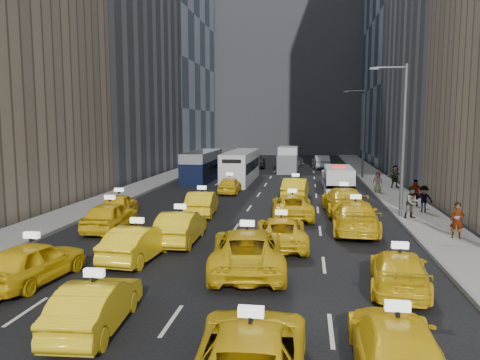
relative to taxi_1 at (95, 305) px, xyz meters
The scene contains 41 objects.
ground 5.22m from the taxi_1, 68.54° to the left, with size 160.00×160.00×0.00m, color black.
sidewalk_west 31.04m from the taxi_1, 106.10° to the left, with size 3.00×90.00×0.15m, color gray.
sidewalk_east 32.30m from the taxi_1, 67.43° to the left, with size 3.00×90.00×0.15m, color gray.
curb_west 30.67m from the taxi_1, 103.49° to the left, with size 0.15×90.00×0.18m, color slate.
curb_east 31.77m from the taxi_1, 69.84° to the left, with size 0.15×90.00×0.18m, color slate.
building_west_far 64.95m from the taxi_1, 107.55° to the left, with size 16.00×22.00×42.00m, color #2D3847.
building_backdrop 79.23m from the taxi_1, 88.59° to the left, with size 30.00×12.00×40.00m, color slate.
streetlight_near 20.58m from the taxi_1, 56.63° to the left, with size 2.15×0.22×9.00m.
streetlight_far 38.68m from the taxi_1, 73.26° to the left, with size 2.15×0.22×9.00m.
taxi_1 is the anchor object (origin of this frame).
taxi_2 5.06m from the taxi_1, 25.78° to the right, with size 2.42×5.24×1.46m, color yellow.
taxi_3 7.81m from the taxi_1, ahead, with size 1.93×4.75×1.38m, color yellow.
taxi_4 5.04m from the taxi_1, 140.03° to the left, with size 1.77×4.41×1.50m, color yellow.
taxi_5 6.55m from the taxi_1, 100.59° to the left, with size 1.53×4.39×1.45m, color yellow.
taxi_6 6.65m from the taxi_1, 58.66° to the left, with size 2.70×5.86×1.63m, color yellow.
taxi_7 9.82m from the taxi_1, 26.26° to the left, with size 1.86×4.59×1.33m, color yellow.
taxi_8 12.23m from the taxi_1, 111.80° to the left, with size 1.82×4.54×1.55m, color yellow.
taxi_9 9.42m from the taxi_1, 91.24° to the left, with size 1.61×4.61×1.52m, color yellow.
taxi_10 10.47m from the taxi_1, 64.31° to the left, with size 2.26×4.90×1.36m, color yellow.
taxi_11 15.14m from the taxi_1, 57.37° to the left, with size 2.31×5.68×1.65m, color yellow.
taxi_12 16.05m from the taxi_1, 110.36° to the left, with size 1.64×4.09×1.39m, color yellow.
taxi_13 16.11m from the taxi_1, 92.47° to the left, with size 1.57×4.50×1.48m, color yellow.
taxi_14 16.74m from the taxi_1, 73.28° to the left, with size 2.36×5.11×1.42m, color yellow.
taxi_15 19.46m from the taxi_1, 65.94° to the left, with size 2.31×5.69×1.65m, color yellow.
taxi_16 25.08m from the taxi_1, 91.09° to the left, with size 1.60×3.97×1.35m, color yellow.
taxi_17 23.42m from the taxi_1, 78.11° to the left, with size 1.69×4.84×1.60m, color yellow.
nypd_van 26.87m from the taxi_1, 72.42° to the left, with size 2.23×5.51×2.35m.
double_decker 33.59m from the taxi_1, 97.79° to the left, with size 3.12×9.88×2.83m.
city_bus 32.95m from the taxi_1, 91.19° to the left, with size 3.20×11.45×2.92m.
box_truck 42.46m from the taxi_1, 85.37° to the left, with size 2.19×6.31×2.88m.
misc_car_0 31.95m from the taxi_1, 76.00° to the left, with size 1.55×4.44×1.46m, color #B7BBC0.
misc_car_1 43.95m from the taxi_1, 96.09° to the left, with size 2.66×5.76×1.60m, color black.
misc_car_2 50.10m from the taxi_1, 85.62° to the left, with size 2.10×5.17×1.50m, color slate.
misc_car_3 47.01m from the taxi_1, 90.63° to the left, with size 1.89×4.69×1.60m, color black.
misc_car_4 47.83m from the taxi_1, 81.13° to the left, with size 1.74×4.99×1.64m, color #ABAEB3.
pedestrian_0 17.20m from the taxi_1, 41.99° to the left, with size 0.63×0.42×1.74m, color gray.
pedestrian_1 19.97m from the taxi_1, 54.11° to the left, with size 0.90×0.49×1.85m, color gray.
pedestrian_2 22.30m from the taxi_1, 54.87° to the left, with size 1.06×0.44×1.65m, color gray.
pedestrian_3 24.14m from the taxi_1, 58.01° to the left, with size 1.03×0.47×1.77m, color gray.
pedestrian_4 28.78m from the taxi_1, 67.02° to the left, with size 0.79×0.43×1.62m, color gray.
pedestrian_5 32.24m from the taxi_1, 66.04° to the left, with size 1.77×0.51×1.91m, color gray.
Camera 1 is at (3.79, -16.39, 5.63)m, focal length 35.00 mm.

